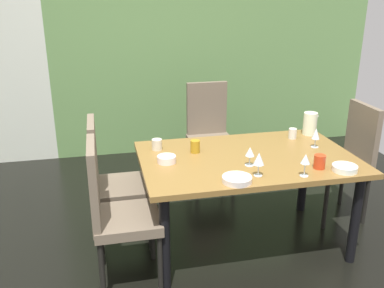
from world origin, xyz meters
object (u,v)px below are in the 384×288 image
(chair_left_far, at_px, (110,177))
(wine_glass_east, at_px, (316,134))
(wine_glass_corner, at_px, (305,160))
(cup_near_shelf, at_px, (320,162))
(cup_south, at_px, (195,146))
(cup_rear, at_px, (157,145))
(cup_center, at_px, (293,134))
(dining_table, at_px, (247,167))
(chair_left_near, at_px, (114,208))
(wine_glass_front, at_px, (250,152))
(chair_right_far, at_px, (348,156))
(serving_bowl_right, at_px, (237,179))
(wine_glass_near_window, at_px, (259,159))
(chair_head_far, at_px, (209,130))
(serving_bowl_left, at_px, (345,168))
(serving_bowl_north, at_px, (167,159))
(pitcher_west, at_px, (310,123))

(chair_left_far, relative_size, wine_glass_east, 6.50)
(chair_left_far, bearing_deg, wine_glass_corner, 62.00)
(cup_near_shelf, distance_m, cup_south, 0.92)
(cup_rear, distance_m, cup_center, 1.15)
(cup_rear, relative_size, cup_south, 0.89)
(dining_table, bearing_deg, wine_glass_corner, -59.16)
(cup_rear, bearing_deg, wine_glass_corner, -38.46)
(cup_center, bearing_deg, cup_near_shelf, -98.21)
(chair_left_near, height_order, wine_glass_front, chair_left_near)
(chair_right_far, xyz_separation_m, serving_bowl_right, (-1.24, -0.67, 0.21))
(chair_right_far, relative_size, wine_glass_front, 7.36)
(wine_glass_near_window, height_order, cup_south, wine_glass_near_window)
(serving_bowl_right, height_order, cup_south, cup_south)
(wine_glass_east, height_order, wine_glass_front, wine_glass_east)
(dining_table, height_order, cup_near_shelf, cup_near_shelf)
(dining_table, bearing_deg, cup_rear, 155.80)
(chair_right_far, relative_size, cup_near_shelf, 10.40)
(dining_table, bearing_deg, chair_head_far, 88.91)
(dining_table, bearing_deg, serving_bowl_left, -35.58)
(serving_bowl_north, xyz_separation_m, cup_near_shelf, (1.03, -0.34, 0.02))
(chair_left_far, relative_size, wine_glass_near_window, 6.17)
(cup_rear, relative_size, cup_center, 0.99)
(cup_rear, bearing_deg, cup_center, 0.92)
(chair_left_far, distance_m, chair_head_far, 1.41)
(chair_right_far, xyz_separation_m, cup_center, (-0.51, 0.06, 0.23))
(dining_table, height_order, chair_right_far, chair_right_far)
(cup_rear, bearing_deg, serving_bowl_left, -29.85)
(chair_right_far, bearing_deg, cup_south, 93.44)
(cup_near_shelf, distance_m, cup_rear, 1.22)
(chair_head_far, distance_m, wine_glass_front, 1.41)
(dining_table, relative_size, wine_glass_front, 11.56)
(wine_glass_near_window, xyz_separation_m, cup_center, (0.56, 0.66, -0.08))
(wine_glass_east, bearing_deg, serving_bowl_north, -177.12)
(chair_right_far, xyz_separation_m, wine_glass_east, (-0.43, -0.18, 0.29))
(chair_left_near, relative_size, wine_glass_near_window, 6.18)
(cup_center, xyz_separation_m, cup_south, (-0.87, -0.14, 0.00))
(serving_bowl_right, bearing_deg, wine_glass_east, 31.20)
(cup_near_shelf, height_order, pitcher_west, pitcher_west)
(dining_table, height_order, cup_south, cup_south)
(cup_center, height_order, pitcher_west, pitcher_west)
(chair_left_far, xyz_separation_m, wine_glass_near_window, (0.97, -0.60, 0.30))
(chair_head_far, xyz_separation_m, cup_near_shelf, (0.39, -1.53, 0.23))
(chair_right_far, bearing_deg, chair_head_far, 46.11)
(chair_left_near, height_order, serving_bowl_north, chair_left_near)
(serving_bowl_north, bearing_deg, chair_left_far, 149.56)
(wine_glass_front, relative_size, cup_center, 1.59)
(chair_right_far, xyz_separation_m, wine_glass_corner, (-0.77, -0.68, 0.30))
(chair_left_far, bearing_deg, wine_glass_front, 66.59)
(chair_left_near, relative_size, cup_south, 10.62)
(wine_glass_east, relative_size, wine_glass_near_window, 0.95)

